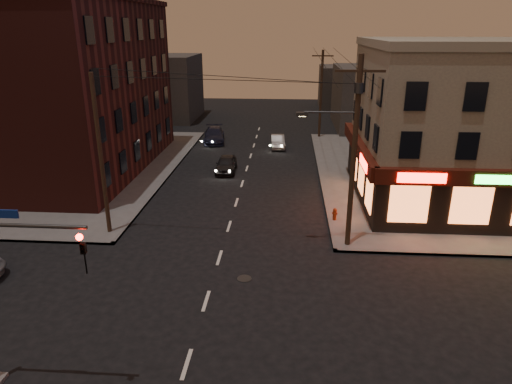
# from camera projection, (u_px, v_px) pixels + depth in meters

# --- Properties ---
(ground) EXTENTS (120.00, 120.00, 0.00)m
(ground) POSITION_uv_depth(u_px,v_px,m) (206.00, 301.00, 20.03)
(ground) COLOR black
(ground) RESTS_ON ground
(sidewalk_ne) EXTENTS (24.00, 28.00, 0.15)m
(sidewalk_ne) POSITION_uv_depth(u_px,v_px,m) (469.00, 176.00, 36.62)
(sidewalk_ne) COLOR #514F4C
(sidewalk_ne) RESTS_ON ground
(sidewalk_nw) EXTENTS (24.00, 28.00, 0.15)m
(sidewalk_nw) POSITION_uv_depth(u_px,v_px,m) (37.00, 167.00, 39.01)
(sidewalk_nw) COLOR #514F4C
(sidewalk_nw) RESTS_ON ground
(pizza_building) EXTENTS (15.85, 12.85, 10.50)m
(pizza_building) POSITION_uv_depth(u_px,v_px,m) (480.00, 124.00, 29.74)
(pizza_building) COLOR tan
(pizza_building) RESTS_ON sidewalk_ne
(brick_apartment) EXTENTS (12.00, 20.00, 13.00)m
(brick_apartment) POSITION_uv_depth(u_px,v_px,m) (65.00, 89.00, 36.54)
(brick_apartment) COLOR #411714
(brick_apartment) RESTS_ON sidewalk_nw
(bg_building_ne_a) EXTENTS (10.00, 12.00, 7.00)m
(bg_building_ne_a) POSITION_uv_depth(u_px,v_px,m) (379.00, 98.00, 53.53)
(bg_building_ne_a) COLOR #3F3D3A
(bg_building_ne_a) RESTS_ON ground
(bg_building_nw) EXTENTS (9.00, 10.00, 8.00)m
(bg_building_nw) POSITION_uv_depth(u_px,v_px,m) (162.00, 87.00, 58.91)
(bg_building_nw) COLOR #3F3D3A
(bg_building_nw) RESTS_ON ground
(bg_building_ne_b) EXTENTS (8.00, 8.00, 6.00)m
(bg_building_ne_b) POSITION_uv_depth(u_px,v_px,m) (347.00, 87.00, 66.97)
(bg_building_ne_b) COLOR #3F3D3A
(bg_building_ne_b) RESTS_ON ground
(utility_pole_main) EXTENTS (4.20, 0.44, 10.00)m
(utility_pole_main) POSITION_uv_depth(u_px,v_px,m) (352.00, 144.00, 23.06)
(utility_pole_main) COLOR #382619
(utility_pole_main) RESTS_ON sidewalk_ne
(utility_pole_far) EXTENTS (0.26, 0.26, 9.00)m
(utility_pole_far) POSITION_uv_depth(u_px,v_px,m) (321.00, 94.00, 47.99)
(utility_pole_far) COLOR #382619
(utility_pole_far) RESTS_ON sidewalk_ne
(utility_pole_west) EXTENTS (0.24, 0.24, 9.00)m
(utility_pole_west) POSITION_uv_depth(u_px,v_px,m) (101.00, 156.00, 24.99)
(utility_pole_west) COLOR #382619
(utility_pole_west) RESTS_ON sidewalk_nw
(sedan_near) EXTENTS (1.64, 3.95, 1.34)m
(sedan_near) POSITION_uv_depth(u_px,v_px,m) (226.00, 164.00, 37.70)
(sedan_near) COLOR black
(sedan_near) RESTS_ON ground
(sedan_mid) EXTENTS (1.57, 3.83, 1.23)m
(sedan_mid) POSITION_uv_depth(u_px,v_px,m) (278.00, 141.00, 45.31)
(sedan_mid) COLOR slate
(sedan_mid) RESTS_ON ground
(sedan_far) EXTENTS (2.71, 5.29, 1.47)m
(sedan_far) POSITION_uv_depth(u_px,v_px,m) (214.00, 135.00, 47.40)
(sedan_far) COLOR black
(sedan_far) RESTS_ON ground
(fire_hydrant) EXTENTS (0.35, 0.35, 0.77)m
(fire_hydrant) POSITION_uv_depth(u_px,v_px,m) (335.00, 213.00, 27.94)
(fire_hydrant) COLOR maroon
(fire_hydrant) RESTS_ON sidewalk_ne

